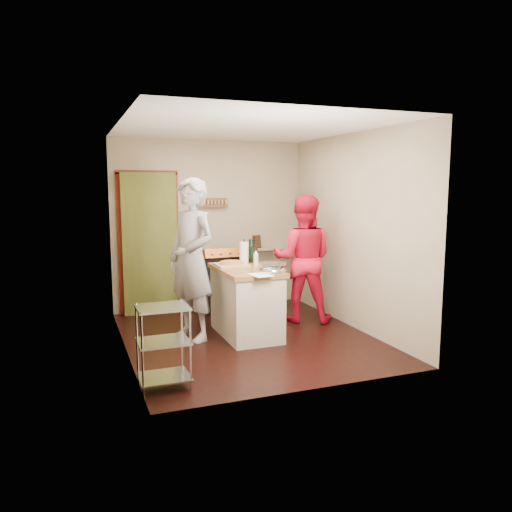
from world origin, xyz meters
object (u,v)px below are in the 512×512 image
Objects in this scene: stove at (219,282)px; person_red at (303,259)px; person_stripe at (192,260)px; wire_shelving at (163,343)px; island at (247,300)px.

stove is 1.40m from person_red.
person_red is at bearing 73.63° from person_stripe.
wire_shelving is (-1.33, -2.62, -0.01)m from stove.
person_stripe is 1.69m from person_red.
person_stripe reaches higher than wire_shelving.
person_red is at bearing -44.34° from stove.
island is at bearing 45.03° from wire_shelving.
wire_shelving is 2.88m from person_red.
stove reaches higher than wire_shelving.
person_red reaches higher than wire_shelving.
stove is at bearing 88.70° from island.
island is at bearing 50.45° from person_red.
stove is at bearing 63.15° from wire_shelving.
stove is 0.56× the size of person_red.
person_red is at bearing 36.60° from wire_shelving.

